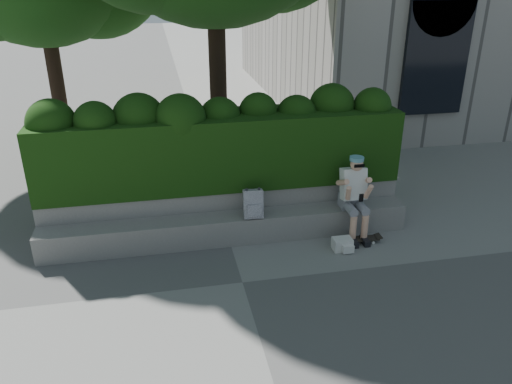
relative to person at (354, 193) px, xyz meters
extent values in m
plane|color=slate|center=(-2.06, -1.07, -0.75)|extent=(80.00, 80.00, 0.00)
cube|color=gray|center=(-2.06, 0.18, -0.53)|extent=(6.00, 0.45, 0.45)
cube|color=gray|center=(-2.06, 0.66, -0.38)|extent=(6.00, 0.50, 0.75)
cube|color=black|center=(-2.06, 0.88, 0.60)|extent=(6.00, 1.00, 1.20)
cylinder|color=black|center=(-1.75, 3.47, 0.95)|extent=(0.36, 0.36, 3.41)
cylinder|color=black|center=(-5.24, 5.02, 0.61)|extent=(0.33, 0.33, 2.73)
cube|color=slate|center=(0.00, 0.13, -0.19)|extent=(0.36, 0.26, 0.22)
cube|color=silver|center=(0.00, 0.06, 0.15)|extent=(0.40, 0.32, 0.55)
sphere|color=tan|center=(0.00, -0.01, 0.51)|extent=(0.21, 0.21, 0.21)
cylinder|color=teal|center=(0.00, 0.01, 0.60)|extent=(0.23, 0.23, 0.06)
cube|color=black|center=(0.00, -0.29, 0.05)|extent=(0.07, 0.02, 0.13)
cylinder|color=tan|center=(-0.10, -0.31, -0.51)|extent=(0.11, 0.11, 0.47)
cylinder|color=tan|center=(0.10, -0.31, -0.51)|extent=(0.11, 0.11, 0.47)
cube|color=black|center=(-0.10, -0.37, -0.70)|extent=(0.10, 0.26, 0.10)
cube|color=black|center=(0.10, -0.37, -0.70)|extent=(0.10, 0.26, 0.10)
cube|color=black|center=(-0.02, -0.31, -0.68)|extent=(0.74, 0.21, 0.02)
cylinder|color=silver|center=(-0.28, -0.38, -0.73)|extent=(0.05, 0.03, 0.05)
cylinder|color=silver|center=(-0.27, -0.23, -0.73)|extent=(0.05, 0.03, 0.05)
cylinder|color=silver|center=(0.23, -0.40, -0.73)|extent=(0.05, 0.03, 0.05)
cylinder|color=silver|center=(0.24, -0.25, -0.73)|extent=(0.05, 0.03, 0.05)
cube|color=#ABABB0|center=(-1.67, 0.08, -0.07)|extent=(0.32, 0.19, 0.46)
cube|color=silver|center=(-0.33, -0.47, -0.65)|extent=(0.30, 0.22, 0.20)
camera|label=1|loc=(-3.05, -6.99, 3.33)|focal=35.00mm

